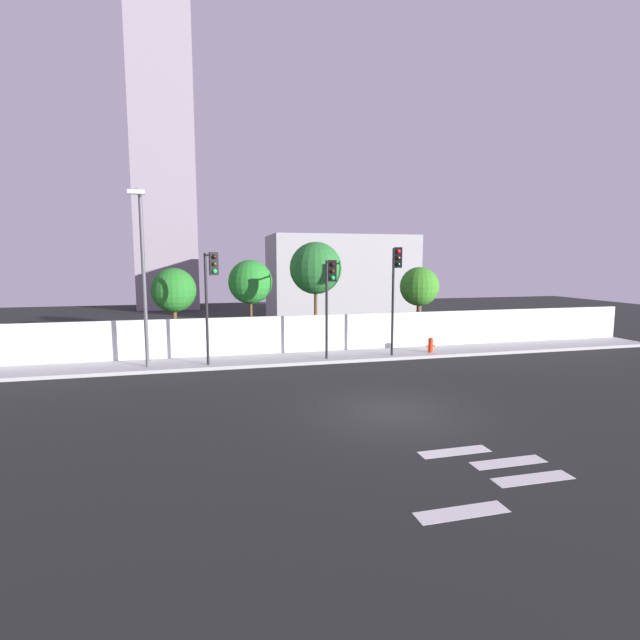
% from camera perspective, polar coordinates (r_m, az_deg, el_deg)
% --- Properties ---
extents(ground_plane, '(80.00, 80.00, 0.00)m').
position_cam_1_polar(ground_plane, '(14.99, 8.59, -10.87)').
color(ground_plane, black).
extents(sidewalk, '(36.00, 2.40, 0.15)m').
position_cam_1_polar(sidewalk, '(22.51, 0.48, -4.50)').
color(sidewalk, '#A8A8A8').
rests_on(sidewalk, ground).
extents(perimeter_wall, '(36.00, 0.18, 1.80)m').
position_cam_1_polar(perimeter_wall, '(23.57, -0.31, -1.57)').
color(perimeter_wall, white).
rests_on(perimeter_wall, sidewalk).
extents(crosswalk_marking, '(4.02, 3.01, 0.01)m').
position_cam_1_polar(crosswalk_marking, '(11.45, 19.74, -17.05)').
color(crosswalk_marking, silver).
rests_on(crosswalk_marking, ground).
extents(traffic_light_left, '(0.52, 1.40, 5.06)m').
position_cam_1_polar(traffic_light_left, '(21.86, 9.08, 4.97)').
color(traffic_light_left, black).
rests_on(traffic_light_left, sidewalk).
extents(traffic_light_center, '(0.36, 1.63, 4.50)m').
position_cam_1_polar(traffic_light_center, '(20.69, 1.17, 3.91)').
color(traffic_light_center, black).
rests_on(traffic_light_center, sidewalk).
extents(traffic_light_right, '(0.55, 1.74, 4.81)m').
position_cam_1_polar(traffic_light_right, '(19.90, -13.09, 4.23)').
color(traffic_light_right, black).
rests_on(traffic_light_right, sidewalk).
extents(street_lamp_curbside, '(0.61, 2.23, 7.12)m').
position_cam_1_polar(street_lamp_curbside, '(20.70, -20.57, 6.02)').
color(street_lamp_curbside, '#4C4C51').
rests_on(street_lamp_curbside, sidewalk).
extents(fire_hydrant, '(0.44, 0.26, 0.74)m').
position_cam_1_polar(fire_hydrant, '(23.86, 13.18, -2.88)').
color(fire_hydrant, red).
rests_on(fire_hydrant, sidewalk).
extents(roadside_tree_leftmost, '(2.12, 2.12, 4.29)m').
position_cam_1_polar(roadside_tree_leftmost, '(23.64, -17.22, 3.41)').
color(roadside_tree_leftmost, brown).
rests_on(roadside_tree_leftmost, ground).
extents(roadside_tree_midleft, '(2.18, 2.18, 4.67)m').
position_cam_1_polar(roadside_tree_midleft, '(23.71, -8.38, 4.53)').
color(roadside_tree_midleft, brown).
rests_on(roadside_tree_midleft, ground).
extents(roadside_tree_midright, '(2.66, 2.66, 5.58)m').
position_cam_1_polar(roadside_tree_midright, '(24.26, -0.53, 6.24)').
color(roadside_tree_midright, brown).
rests_on(roadside_tree_midright, ground).
extents(roadside_tree_rightmost, '(2.11, 2.11, 4.29)m').
position_cam_1_polar(roadside_tree_rightmost, '(26.27, 11.87, 3.91)').
color(roadside_tree_rightmost, brown).
rests_on(roadside_tree_rightmost, ground).
extents(low_building_distant, '(11.34, 6.00, 6.61)m').
position_cam_1_polar(low_building_distant, '(38.25, 2.51, 5.16)').
color(low_building_distant, '#989898').
rests_on(low_building_distant, ground).
extents(tower_on_skyline, '(5.67, 5.00, 33.43)m').
position_cam_1_polar(tower_on_skyline, '(50.18, -18.34, 20.74)').
color(tower_on_skyline, gray).
rests_on(tower_on_skyline, ground).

